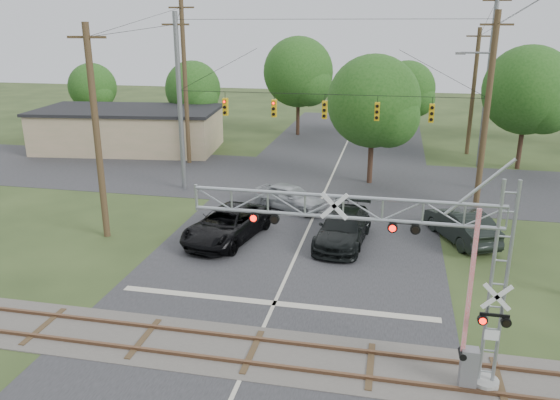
% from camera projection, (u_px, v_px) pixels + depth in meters
% --- Properties ---
extents(ground, '(160.00, 160.00, 0.00)m').
position_uv_depth(ground, '(236.00, 389.00, 16.81)').
color(ground, '#2A3A1B').
rests_on(ground, ground).
extents(road_main, '(14.00, 90.00, 0.02)m').
position_uv_depth(road_main, '(295.00, 259.00, 26.12)').
color(road_main, '#28292B').
rests_on(road_main, ground).
extents(road_cross, '(90.00, 12.00, 0.02)m').
position_uv_depth(road_cross, '(330.00, 181.00, 39.15)').
color(road_cross, '#28292B').
rests_on(road_cross, ground).
extents(railroad_track, '(90.00, 3.20, 0.17)m').
position_uv_depth(railroad_track, '(252.00, 352.00, 18.66)').
color(railroad_track, '#4C4742').
rests_on(railroad_track, ground).
extents(crossing_gantry, '(9.65, 0.85, 6.69)m').
position_uv_depth(crossing_gantry, '(400.00, 258.00, 16.15)').
color(crossing_gantry, gray).
rests_on(crossing_gantry, ground).
extents(traffic_signal_span, '(19.34, 0.36, 11.50)m').
position_uv_depth(traffic_signal_span, '(340.00, 109.00, 33.48)').
color(traffic_signal_span, slate).
rests_on(traffic_signal_span, ground).
extents(pickup_black, '(3.92, 6.43, 1.67)m').
position_uv_depth(pickup_black, '(227.00, 225.00, 28.23)').
color(pickup_black, black).
rests_on(pickup_black, ground).
extents(car_dark, '(2.83, 5.82, 1.63)m').
position_uv_depth(car_dark, '(343.00, 228.00, 27.79)').
color(car_dark, black).
rests_on(car_dark, ground).
extents(sedan_silver, '(4.92, 3.59, 1.56)m').
position_uv_depth(sedan_silver, '(290.00, 197.00, 32.92)').
color(sedan_silver, '#9B9FA3').
rests_on(sedan_silver, ground).
extents(suv_dark, '(3.68, 5.36, 1.67)m').
position_uv_depth(suv_dark, '(461.00, 225.00, 28.16)').
color(suv_dark, black).
rests_on(suv_dark, ground).
extents(commercial_building, '(16.57, 9.84, 3.67)m').
position_uv_depth(commercial_building, '(129.00, 129.00, 48.40)').
color(commercial_building, tan).
rests_on(commercial_building, ground).
extents(streetlight, '(2.45, 0.26, 9.19)m').
position_uv_depth(streetlight, '(484.00, 113.00, 35.74)').
color(streetlight, slate).
rests_on(streetlight, ground).
extents(utility_poles, '(26.02, 26.74, 14.31)m').
position_uv_depth(utility_poles, '(372.00, 96.00, 34.79)').
color(utility_poles, '#473321').
rests_on(utility_poles, ground).
extents(treeline, '(54.15, 22.98, 9.78)m').
position_uv_depth(treeline, '(387.00, 84.00, 47.49)').
color(treeline, '#3A251A').
rests_on(treeline, ground).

